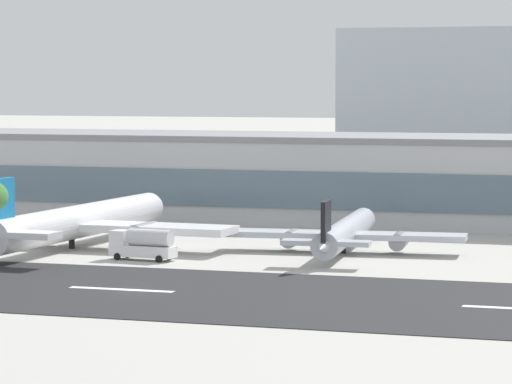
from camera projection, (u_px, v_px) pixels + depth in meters
name	position (u px, v px, depth m)	size (l,w,h in m)	color
ground_plane	(132.00, 291.00, 149.51)	(1400.00, 1400.00, 0.00)	#B2AFA8
runway_strip	(134.00, 290.00, 149.83)	(800.00, 34.70, 0.08)	#262628
runway_centreline_dash_4	(121.00, 289.00, 150.25)	(12.00, 1.20, 0.01)	white
terminal_building	(295.00, 177.00, 227.49)	(214.97, 25.82, 13.86)	#B7BABC
airliner_blue_tail_gate_0	(73.00, 223.00, 187.68)	(45.11, 51.06, 10.65)	silver
airliner_black_tail_gate_1	(344.00, 234.00, 182.46)	(32.01, 38.71, 8.08)	silver
service_fuel_truck_0	(143.00, 244.00, 175.38)	(8.74, 3.65, 3.95)	white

